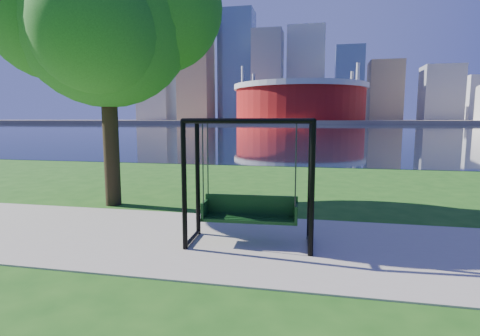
# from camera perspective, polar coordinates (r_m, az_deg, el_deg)

# --- Properties ---
(ground) EXTENTS (900.00, 900.00, 0.00)m
(ground) POSITION_cam_1_polar(r_m,az_deg,el_deg) (8.24, -1.62, -10.08)
(ground) COLOR #1E5114
(ground) RESTS_ON ground
(path) EXTENTS (120.00, 4.00, 0.03)m
(path) POSITION_cam_1_polar(r_m,az_deg,el_deg) (7.78, -2.49, -11.05)
(path) COLOR #9E937F
(path) RESTS_ON ground
(river) EXTENTS (900.00, 180.00, 0.02)m
(river) POSITION_cam_1_polar(r_m,az_deg,el_deg) (109.69, 10.85, 5.98)
(river) COLOR black
(river) RESTS_ON ground
(far_bank) EXTENTS (900.00, 228.00, 2.00)m
(far_bank) POSITION_cam_1_polar(r_m,az_deg,el_deg) (313.66, 11.49, 6.98)
(far_bank) COLOR #937F60
(far_bank) RESTS_ON ground
(stadium) EXTENTS (83.00, 83.00, 32.00)m
(stadium) POSITION_cam_1_polar(r_m,az_deg,el_deg) (243.22, 9.08, 10.07)
(stadium) COLOR maroon
(stadium) RESTS_ON far_bank
(skyline) EXTENTS (392.00, 66.00, 96.50)m
(skyline) POSITION_cam_1_polar(r_m,az_deg,el_deg) (328.80, 10.91, 13.10)
(skyline) COLOR gray
(skyline) RESTS_ON far_bank
(swing) EXTENTS (2.49, 1.18, 2.50)m
(swing) POSITION_cam_1_polar(r_m,az_deg,el_deg) (7.30, 1.52, -2.60)
(swing) COLOR black
(swing) RESTS_ON ground
(park_tree) EXTENTS (6.21, 5.61, 7.72)m
(park_tree) POSITION_cam_1_polar(r_m,az_deg,el_deg) (11.77, -19.92, 21.15)
(park_tree) COLOR black
(park_tree) RESTS_ON ground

